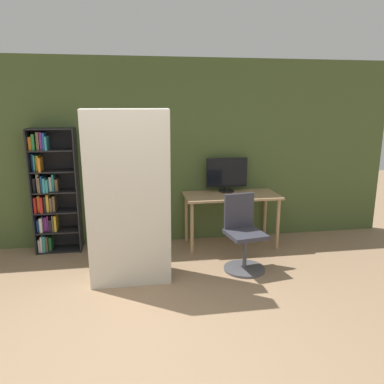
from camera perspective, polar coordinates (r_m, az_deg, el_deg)
ground_plane at (r=3.35m, az=-8.31°, el=-24.64°), size 16.00×16.00×0.00m
wall_back at (r=5.54m, az=-9.32°, el=5.79°), size 8.00×0.06×2.70m
desk at (r=5.51m, az=6.01°, el=-1.37°), size 1.38×0.65×0.77m
monitor at (r=5.61m, az=5.33°, el=2.73°), size 0.62×0.23×0.51m
office_chair at (r=4.79m, az=7.81°, el=-7.15°), size 0.52×0.52×0.95m
bookshelf at (r=5.59m, az=-20.67°, el=-0.05°), size 0.62×0.32×1.74m
mattress_near at (r=4.19m, az=-9.59°, el=-1.40°), size 0.92×0.28×2.01m
mattress_far at (r=4.49m, az=-9.58°, el=-0.46°), size 0.92×0.23×2.01m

